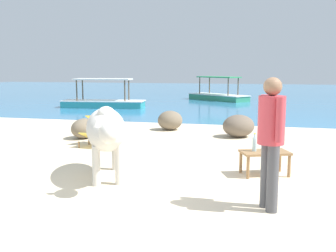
{
  "coord_description": "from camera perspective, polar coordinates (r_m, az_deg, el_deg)",
  "views": [
    {
      "loc": [
        1.8,
        -5.09,
        1.77
      ],
      "look_at": [
        -0.19,
        3.0,
        0.55
      ],
      "focal_mm": 42.6,
      "sensor_mm": 36.0,
      "label": 1
    }
  ],
  "objects": [
    {
      "name": "cow",
      "position": [
        6.27,
        -8.87,
        -0.6
      ],
      "size": [
        1.25,
        2.03,
        1.16
      ],
      "rotation": [
        0.0,
        0.0,
        5.15
      ],
      "color": "beige",
      "rests_on": "sand_beach"
    },
    {
      "name": "person_standing",
      "position": [
        4.93,
        14.52,
        -1.05
      ],
      "size": [
        0.32,
        0.47,
        1.62
      ],
      "rotation": [
        0.0,
        0.0,
        3.57
      ],
      "color": "#4C4C51",
      "rests_on": "sand_beach"
    },
    {
      "name": "deck_chair_far",
      "position": [
        9.01,
        -10.05,
        -0.39
      ],
      "size": [
        0.62,
        0.82,
        0.68
      ],
      "rotation": [
        0.0,
        0.0,
        4.6
      ],
      "color": "olive",
      "rests_on": "sand_beach"
    },
    {
      "name": "shore_rock_small",
      "position": [
        11.17,
        0.3,
        0.81
      ],
      "size": [
        0.95,
        0.95,
        0.54
      ],
      "primitive_type": "ellipsoid",
      "rotation": [
        0.0,
        0.0,
        0.64
      ],
      "color": "#756651",
      "rests_on": "sand_beach"
    },
    {
      "name": "water_surface",
      "position": [
        27.21,
        10.02,
        4.45
      ],
      "size": [
        60.0,
        36.0,
        0.03
      ],
      "primitive_type": "cube",
      "color": "teal",
      "rests_on": "ground"
    },
    {
      "name": "sand_beach",
      "position": [
        5.68,
        -5.48,
        -9.65
      ],
      "size": [
        18.0,
        14.0,
        0.04
      ],
      "primitive_type": "cube",
      "color": "beige",
      "rests_on": "ground"
    },
    {
      "name": "shore_rock_large",
      "position": [
        10.06,
        -11.91,
        -0.33
      ],
      "size": [
        0.68,
        0.84,
        0.49
      ],
      "primitive_type": "ellipsoid",
      "rotation": [
        0.0,
        0.0,
        1.41
      ],
      "color": "#756651",
      "rests_on": "sand_beach"
    },
    {
      "name": "low_bench_table",
      "position": [
        6.64,
        13.68,
        -4.06
      ],
      "size": [
        0.87,
        0.69,
        0.39
      ],
      "rotation": [
        0.0,
        0.0,
        0.38
      ],
      "color": "olive",
      "rests_on": "sand_beach"
    },
    {
      "name": "shore_rock_medium",
      "position": [
        10.17,
        10.06,
        0.01
      ],
      "size": [
        1.11,
        1.11,
        0.56
      ],
      "primitive_type": "ellipsoid",
      "rotation": [
        0.0,
        0.0,
        0.82
      ],
      "color": "#6B5B4C",
      "rests_on": "sand_beach"
    },
    {
      "name": "boat_green",
      "position": [
        22.09,
        7.19,
        4.41
      ],
      "size": [
        3.62,
        3.15,
        1.29
      ],
      "rotation": [
        0.0,
        0.0,
        2.49
      ],
      "color": "#338E66",
      "rests_on": "water_surface"
    },
    {
      "name": "boat_teal",
      "position": [
        18.05,
        -9.24,
        3.51
      ],
      "size": [
        3.78,
        1.56,
        1.29
      ],
      "rotation": [
        0.0,
        0.0,
        0.11
      ],
      "color": "teal",
      "rests_on": "water_surface"
    },
    {
      "name": "bottle",
      "position": [
        6.58,
        12.27,
        -2.52
      ],
      "size": [
        0.07,
        0.07,
        0.3
      ],
      "color": "#A3C6D1",
      "rests_on": "low_bench_table"
    }
  ]
}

